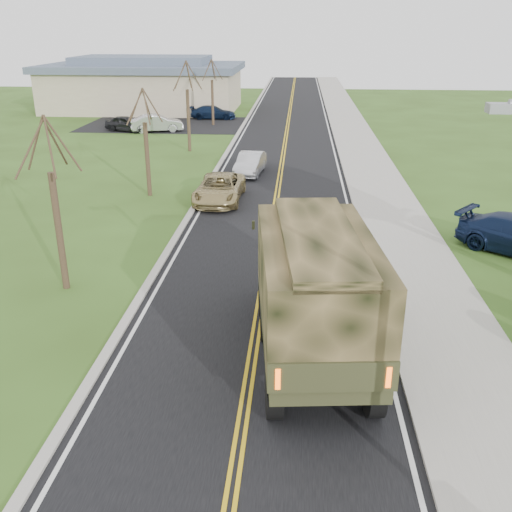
# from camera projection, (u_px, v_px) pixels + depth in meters

# --- Properties ---
(road) EXTENTS (8.00, 120.00, 0.01)m
(road) POSITION_uv_depth(u_px,v_px,m) (286.00, 138.00, 47.59)
(road) COLOR black
(road) RESTS_ON ground
(curb_right) EXTENTS (0.30, 120.00, 0.12)m
(curb_right) POSITION_uv_depth(u_px,v_px,m) (336.00, 138.00, 47.27)
(curb_right) COLOR #9E998E
(curb_right) RESTS_ON ground
(sidewalk_right) EXTENTS (3.20, 120.00, 0.10)m
(sidewalk_right) POSITION_uv_depth(u_px,v_px,m) (357.00, 138.00, 47.15)
(sidewalk_right) COLOR #9E998E
(sidewalk_right) RESTS_ON ground
(curb_left) EXTENTS (0.30, 120.00, 0.10)m
(curb_left) POSITION_uv_depth(u_px,v_px,m) (236.00, 136.00, 47.86)
(curb_left) COLOR #9E998E
(curb_left) RESTS_ON ground
(bare_tree_a) EXTENTS (1.93, 2.26, 6.08)m
(bare_tree_a) POSITION_uv_depth(u_px,v_px,m) (57.00, 218.00, 19.37)
(bare_tree_a) COLOR #38281C
(bare_tree_a) RESTS_ON ground
(bare_tree_b) EXTENTS (1.83, 2.14, 5.73)m
(bare_tree_b) POSITION_uv_depth(u_px,v_px,m) (147.00, 151.00, 30.52)
(bare_tree_b) COLOR #38281C
(bare_tree_b) RESTS_ON ground
(bare_tree_c) EXTENTS (2.04, 2.39, 6.42)m
(bare_tree_c) POSITION_uv_depth(u_px,v_px,m) (188.00, 113.00, 41.50)
(bare_tree_c) COLOR #38281C
(bare_tree_c) RESTS_ON ground
(bare_tree_d) EXTENTS (1.88, 2.20, 5.91)m
(bare_tree_d) POSITION_uv_depth(u_px,v_px,m) (212.00, 97.00, 52.67)
(bare_tree_d) COLOR #38281C
(bare_tree_d) RESTS_ON ground
(commercial_building) EXTENTS (25.50, 21.50, 5.65)m
(commercial_building) POSITION_uv_depth(u_px,v_px,m) (145.00, 85.00, 62.47)
(commercial_building) COLOR tan
(commercial_building) RESTS_ON ground
(military_truck) EXTENTS (3.57, 8.19, 3.97)m
(military_truck) POSITION_uv_depth(u_px,v_px,m) (313.00, 282.00, 15.38)
(military_truck) COLOR black
(military_truck) RESTS_ON ground
(suv_champagne) EXTENTS (2.43, 5.08, 1.40)m
(suv_champagne) POSITION_uv_depth(u_px,v_px,m) (219.00, 188.00, 30.11)
(suv_champagne) COLOR tan
(suv_champagne) RESTS_ON ground
(sedan_silver) EXTENTS (1.85, 4.20, 1.34)m
(sedan_silver) POSITION_uv_depth(u_px,v_px,m) (250.00, 164.00, 35.66)
(sedan_silver) COLOR #B8B8BD
(sedan_silver) RESTS_ON ground
(lot_car_dark) EXTENTS (4.28, 2.84, 1.36)m
(lot_car_dark) POSITION_uv_depth(u_px,v_px,m) (127.00, 124.00, 50.18)
(lot_car_dark) COLOR black
(lot_car_dark) RESTS_ON ground
(lot_car_silver) EXTENTS (4.83, 2.90, 1.50)m
(lot_car_silver) POSITION_uv_depth(u_px,v_px,m) (157.00, 123.00, 49.96)
(lot_car_silver) COLOR #AFAEB3
(lot_car_silver) RESTS_ON ground
(lot_car_navy) EXTENTS (4.50, 1.84, 1.30)m
(lot_car_navy) POSITION_uv_depth(u_px,v_px,m) (213.00, 112.00, 56.90)
(lot_car_navy) COLOR #0E1B33
(lot_car_navy) RESTS_ON ground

